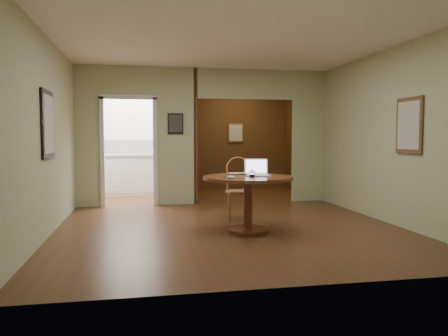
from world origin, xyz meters
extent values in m
plane|color=#482D14|center=(0.00, 0.00, 0.00)|extent=(5.00, 5.00, 0.00)
plane|color=white|center=(0.00, 0.00, 2.70)|extent=(5.00, 5.00, 0.00)
plane|color=#B9C297|center=(0.00, -2.50, 1.35)|extent=(5.00, 0.00, 5.00)
plane|color=#B9C297|center=(-2.50, 0.00, 1.35)|extent=(0.00, 5.00, 5.00)
plane|color=#B9C297|center=(2.50, 0.00, 1.35)|extent=(0.00, 5.00, 5.00)
cube|color=#B9C297|center=(-2.25, 2.50, 1.35)|extent=(0.50, 2.70, 0.04)
cube|color=#B9C297|center=(-0.60, 2.50, 1.35)|extent=(0.80, 2.70, 0.04)
cube|color=#B9C297|center=(2.15, 2.50, 1.35)|extent=(0.70, 2.70, 0.04)
plane|color=white|center=(-1.35, 4.50, 1.35)|extent=(2.70, 0.00, 2.70)
plane|color=#3E2812|center=(1.15, 5.00, 1.35)|extent=(2.70, 0.00, 2.70)
cube|color=#3E2812|center=(-0.20, 3.75, 1.35)|extent=(0.08, 2.50, 2.70)
cube|color=black|center=(-2.48, 0.00, 1.50)|extent=(0.03, 0.70, 0.90)
cube|color=brown|center=(2.48, -0.50, 1.50)|extent=(0.03, 0.60, 0.80)
cube|color=black|center=(-0.60, 2.48, 1.60)|extent=(0.30, 0.03, 0.40)
cube|color=silver|center=(1.15, 4.98, 1.45)|extent=(0.40, 0.03, 0.50)
cube|color=white|center=(-1.35, 4.49, 1.10)|extent=(2.00, 0.02, 0.32)
cylinder|color=brown|center=(0.19, -0.22, 0.03)|extent=(0.59, 0.59, 0.05)
cylinder|color=brown|center=(0.19, -0.22, 0.39)|extent=(0.13, 0.13, 0.68)
cylinder|color=brown|center=(0.19, -0.22, 0.77)|extent=(1.26, 1.26, 0.04)
cylinder|color=#A7603B|center=(0.26, 0.69, 0.46)|extent=(0.49, 0.49, 0.03)
cylinder|color=#A7603B|center=(0.09, 0.56, 0.23)|extent=(0.03, 0.03, 0.46)
cylinder|color=#A7603B|center=(0.40, 0.51, 0.23)|extent=(0.03, 0.03, 0.46)
cylinder|color=#A7603B|center=(0.13, 0.86, 0.23)|extent=(0.03, 0.03, 0.46)
cylinder|color=#A7603B|center=(0.44, 0.82, 0.23)|extent=(0.03, 0.03, 0.46)
cylinder|color=#A7603B|center=(0.11, 0.86, 0.65)|extent=(0.03, 0.03, 0.37)
cylinder|color=#A7603B|center=(0.46, 0.81, 0.65)|extent=(0.03, 0.03, 0.37)
torus|color=#A7603B|center=(0.29, 0.85, 0.82)|extent=(0.39, 0.08, 0.39)
cube|color=white|center=(0.35, -0.19, 0.80)|extent=(0.37, 0.29, 0.02)
cube|color=silver|center=(0.35, -0.22, 0.80)|extent=(0.30, 0.17, 0.00)
cube|color=white|center=(0.35, -0.04, 0.91)|extent=(0.34, 0.12, 0.22)
cube|color=#8D98B4|center=(0.35, -0.05, 0.91)|extent=(0.30, 0.09, 0.19)
imported|color=silver|center=(0.16, 0.05, 0.80)|extent=(0.38, 0.27, 0.03)
ellipsoid|color=white|center=(-0.11, -0.52, 0.81)|extent=(0.11, 0.08, 0.04)
cylinder|color=navy|center=(0.28, -0.36, 0.79)|extent=(0.12, 0.07, 0.01)
cube|color=white|center=(-1.35, 4.20, 0.45)|extent=(2.00, 0.55, 0.90)
cube|color=silver|center=(-1.35, 4.20, 0.92)|extent=(2.06, 0.60, 0.04)
sphere|color=#B20C0C|center=(-1.50, 3.91, 0.50)|extent=(0.03, 0.03, 0.03)
sphere|color=#B20C0C|center=(-0.50, 3.91, 0.50)|extent=(0.03, 0.03, 0.03)
ellipsoid|color=#C5B090|center=(-0.55, 4.20, 1.10)|extent=(0.34, 0.30, 0.32)
camera|label=1|loc=(-1.27, -6.12, 1.33)|focal=35.00mm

